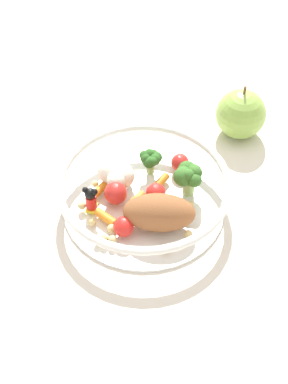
{
  "coord_description": "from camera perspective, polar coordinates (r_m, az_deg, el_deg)",
  "views": [
    {
      "loc": [
        0.44,
        0.2,
        0.54
      ],
      "look_at": [
        0.02,
        0.01,
        0.03
      ],
      "focal_mm": 51.28,
      "sensor_mm": 36.0,
      "label": 1
    }
  ],
  "objects": [
    {
      "name": "loose_apple",
      "position": [
        0.81,
        10.04,
        7.98
      ],
      "size": [
        0.07,
        0.07,
        0.08
      ],
      "color": "#8CB74C",
      "rests_on": "ground_plane"
    },
    {
      "name": "ground_plane",
      "position": [
        0.73,
        -0.05,
        -0.4
      ],
      "size": [
        2.4,
        2.4,
        0.0
      ],
      "primitive_type": "plane",
      "color": "silver"
    },
    {
      "name": "food_container",
      "position": [
        0.7,
        0.19,
        -0.01
      ],
      "size": [
        0.22,
        0.22,
        0.06
      ],
      "color": "white",
      "rests_on": "ground_plane"
    }
  ]
}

